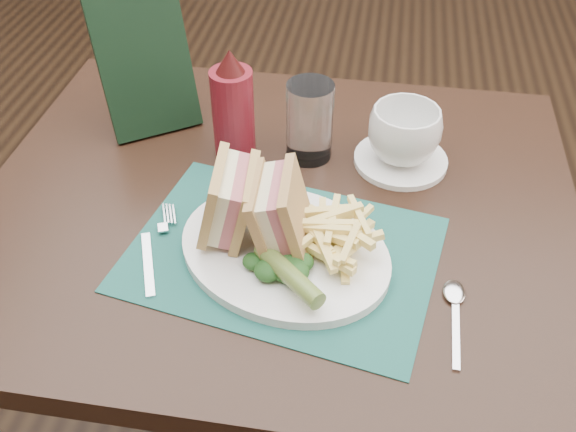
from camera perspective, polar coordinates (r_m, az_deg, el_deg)
The scene contains 16 objects.
floor at distance 1.85m, azimuth 1.91°, elevation -6.35°, with size 7.00×7.00×0.00m, color black.
table_main at distance 1.24m, azimuth -0.84°, elevation -11.83°, with size 0.90×0.75×0.75m, color black, non-canonical shape.
placemat at distance 0.88m, azimuth -0.50°, elevation -3.35°, with size 0.41×0.29×0.00m, color #195048.
plate at distance 0.87m, azimuth -0.31°, elevation -3.13°, with size 0.30×0.24×0.01m, color white, non-canonical shape.
sandwich_half_a at distance 0.86m, azimuth -6.65°, elevation 1.55°, with size 0.06×0.11×0.10m, color tan, non-canonical shape.
sandwich_half_b at distance 0.84m, azimuth -2.18°, elevation 0.60°, with size 0.06×0.11×0.10m, color tan, non-canonical shape.
kale_garnish at distance 0.82m, azimuth -1.06°, elevation -4.58°, with size 0.11×0.08×0.03m, color #153714, non-canonical shape.
pickle_spear at distance 0.80m, azimuth 0.05°, elevation -5.15°, with size 0.02×0.02×0.12m, color #4F6627.
fries_pile at distance 0.85m, azimuth 4.53°, elevation -1.33°, with size 0.18×0.20×0.06m, color #F7DE7B, non-canonical shape.
fork at distance 0.90m, azimuth -11.77°, elevation -2.64°, with size 0.03×0.17×0.01m, color silver, non-canonical shape.
spoon at distance 0.83m, azimuth 14.67°, elevation -8.80°, with size 0.03×0.15×0.01m, color silver, non-canonical shape.
saucer at distance 1.05m, azimuth 9.96°, elevation 4.92°, with size 0.15×0.15×0.01m, color white.
coffee_cup at distance 1.02m, azimuth 10.29°, elevation 7.14°, with size 0.11×0.11×0.09m, color white.
drinking_glass at distance 1.02m, azimuth 1.93°, elevation 8.41°, with size 0.07×0.07×0.13m, color white.
ketchup_bottle at distance 1.01m, azimuth -4.94°, elevation 9.83°, with size 0.07×0.07×0.19m, color maroon, non-canonical shape.
check_presenter at distance 1.10m, azimuth -12.64°, elevation 13.29°, with size 0.15×0.02×0.25m, color black.
Camera 1 is at (0.13, -1.22, 1.38)m, focal length 40.00 mm.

